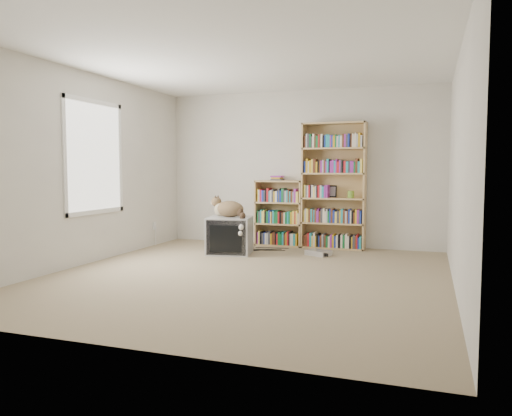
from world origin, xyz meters
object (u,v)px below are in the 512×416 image
(bookcase_tall, at_px, (334,189))
(crt_tv, at_px, (230,235))
(bookcase_short, at_px, (280,215))
(cat, at_px, (231,211))
(dvd_player, at_px, (318,253))

(bookcase_tall, bearing_deg, crt_tv, -143.31)
(bookcase_tall, relative_size, bookcase_short, 1.85)
(cat, distance_m, bookcase_tall, 1.69)
(bookcase_tall, distance_m, dvd_player, 1.15)
(crt_tv, distance_m, dvd_player, 1.32)
(bookcase_short, bearing_deg, bookcase_tall, 0.13)
(crt_tv, height_order, bookcase_tall, bookcase_tall)
(crt_tv, distance_m, cat, 0.36)
(bookcase_short, bearing_deg, dvd_player, -42.12)
(dvd_player, bearing_deg, bookcase_short, 162.36)
(cat, height_order, bookcase_tall, bookcase_tall)
(bookcase_tall, relative_size, dvd_player, 5.98)
(bookcase_tall, bearing_deg, bookcase_short, -179.87)
(crt_tv, relative_size, cat, 1.13)
(crt_tv, bearing_deg, dvd_player, 1.46)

